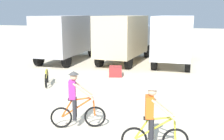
{
  "coord_description": "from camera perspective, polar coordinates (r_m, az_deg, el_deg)",
  "views": [
    {
      "loc": [
        3.94,
        -7.19,
        3.54
      ],
      "look_at": [
        0.52,
        3.76,
        1.1
      ],
      "focal_mm": 43.1,
      "sensor_mm": 36.0,
      "label": 1
    }
  ],
  "objects": [
    {
      "name": "box_truck_avon_van",
      "position": [
        19.13,
        13.14,
        6.7
      ],
      "size": [
        2.43,
        6.77,
        3.35
      ],
      "color": "white",
      "rests_on": "ground"
    },
    {
      "name": "box_truck_grey_hauler",
      "position": [
        20.29,
        -9.72,
        7.13
      ],
      "size": [
        2.63,
        6.83,
        3.35
      ],
      "color": "#9E9EA3",
      "rests_on": "ground"
    },
    {
      "name": "ground_plane",
      "position": [
        8.93,
        -10.64,
        -11.56
      ],
      "size": [
        120.0,
        120.0,
        0.0
      ],
      "primitive_type": "plane",
      "color": "beige"
    },
    {
      "name": "supply_crate",
      "position": [
        15.36,
        0.74,
        -0.28
      ],
      "size": [
        0.92,
        1.0,
        0.54
      ],
      "primitive_type": "cube",
      "rotation": [
        0.0,
        0.0,
        0.28
      ],
      "color": "#9E2D2D",
      "rests_on": "ground"
    },
    {
      "name": "cyclist_orange_shirt",
      "position": [
        8.44,
        -7.67,
        -6.7
      ],
      "size": [
        1.63,
        0.76,
        1.82
      ],
      "color": "black",
      "rests_on": "ground"
    },
    {
      "name": "bicycle_spare",
      "position": [
        13.79,
        -13.71,
        -1.5
      ],
      "size": [
        0.86,
        1.57,
        0.97
      ],
      "color": "black",
      "rests_on": "ground"
    },
    {
      "name": "cyclist_cowboy_hat",
      "position": [
        6.99,
        8.68,
        -10.77
      ],
      "size": [
        1.7,
        0.6,
        1.82
      ],
      "color": "black",
      "rests_on": "ground"
    },
    {
      "name": "box_truck_tan_camper",
      "position": [
        19.53,
        2.75,
        7.1
      ],
      "size": [
        2.78,
        6.88,
        3.35
      ],
      "color": "#CCB78E",
      "rests_on": "ground"
    }
  ]
}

